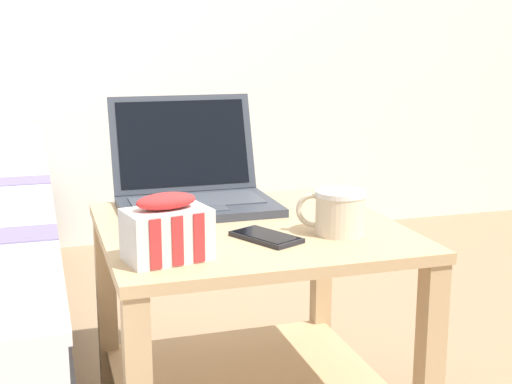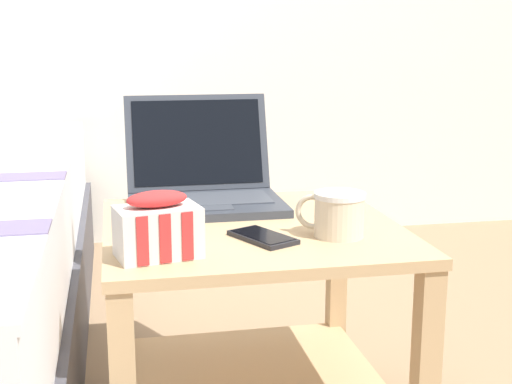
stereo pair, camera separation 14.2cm
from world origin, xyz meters
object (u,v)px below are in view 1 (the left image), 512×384
laptop (193,185)px  mug_front_left (339,210)px  snack_bag (167,230)px  cell_phone (265,237)px

laptop → mug_front_left: bearing=-55.3°
snack_bag → cell_phone: bearing=18.5°
laptop → snack_bag: bearing=-108.7°
laptop → cell_phone: laptop is taller
laptop → snack_bag: size_ratio=2.15×
mug_front_left → snack_bag: (-0.35, -0.06, 0.00)m
laptop → snack_bag: (-0.13, -0.38, 0.00)m
cell_phone → snack_bag: bearing=-161.5°
mug_front_left → snack_bag: snack_bag is taller
cell_phone → laptop: bearing=102.9°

